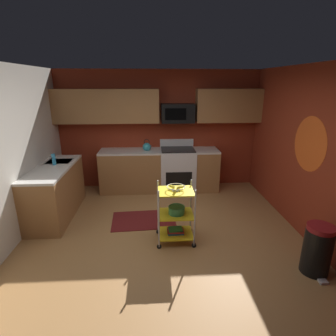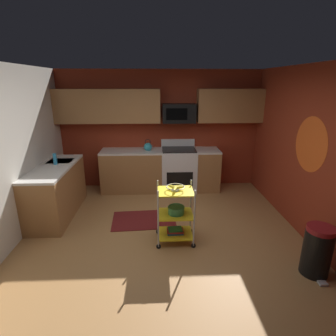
% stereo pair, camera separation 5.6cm
% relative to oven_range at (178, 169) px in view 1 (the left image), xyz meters
% --- Properties ---
extents(floor, '(4.40, 4.80, 0.04)m').
position_rel_oven_range_xyz_m(floor, '(-0.41, -2.10, -0.50)').
color(floor, '#A87542').
rests_on(floor, ground).
extents(wall_back, '(4.52, 0.06, 2.60)m').
position_rel_oven_range_xyz_m(wall_back, '(-0.41, 0.33, 0.82)').
color(wall_back, maroon).
rests_on(wall_back, ground).
extents(wall_right, '(0.06, 4.80, 2.60)m').
position_rel_oven_range_xyz_m(wall_right, '(1.82, -2.10, 0.82)').
color(wall_right, maroon).
rests_on(wall_right, ground).
extents(wall_flower_decal, '(0.00, 0.83, 0.83)m').
position_rel_oven_range_xyz_m(wall_flower_decal, '(1.79, -1.90, 0.97)').
color(wall_flower_decal, '#E5591E').
extents(counter_run, '(3.50, 2.24, 0.92)m').
position_rel_oven_range_xyz_m(counter_run, '(-1.15, -0.44, -0.01)').
color(counter_run, '#9E6B3D').
rests_on(counter_run, ground).
extents(oven_range, '(0.76, 0.65, 1.10)m').
position_rel_oven_range_xyz_m(oven_range, '(0.00, 0.00, 0.00)').
color(oven_range, white).
rests_on(oven_range, ground).
extents(upper_cabinets, '(4.40, 0.33, 0.70)m').
position_rel_oven_range_xyz_m(upper_cabinets, '(-0.50, 0.13, 1.37)').
color(upper_cabinets, '#9E6B3D').
extents(microwave, '(0.70, 0.39, 0.40)m').
position_rel_oven_range_xyz_m(microwave, '(-0.00, 0.10, 1.22)').
color(microwave, black).
extents(rolling_cart, '(0.58, 0.43, 0.91)m').
position_rel_oven_range_xyz_m(rolling_cart, '(-0.22, -2.09, -0.02)').
color(rolling_cart, silver).
rests_on(rolling_cart, ground).
extents(fruit_bowl, '(0.27, 0.27, 0.07)m').
position_rel_oven_range_xyz_m(fruit_bowl, '(-0.22, -2.09, 0.40)').
color(fruit_bowl, silver).
rests_on(fruit_bowl, rolling_cart).
extents(mixing_bowl_large, '(0.25, 0.25, 0.11)m').
position_rel_oven_range_xyz_m(mixing_bowl_large, '(-0.21, -2.09, 0.04)').
color(mixing_bowl_large, '#387F4C').
rests_on(mixing_bowl_large, rolling_cart).
extents(book_stack, '(0.25, 0.17, 0.08)m').
position_rel_oven_range_xyz_m(book_stack, '(-0.22, -2.09, -0.31)').
color(book_stack, '#1E4C8C').
rests_on(book_stack, rolling_cart).
extents(kettle, '(0.21, 0.18, 0.26)m').
position_rel_oven_range_xyz_m(kettle, '(-0.67, -0.00, 0.52)').
color(kettle, teal).
rests_on(kettle, counter_run).
extents(dish_soap_bottle, '(0.06, 0.06, 0.20)m').
position_rel_oven_range_xyz_m(dish_soap_bottle, '(-2.31, -0.99, 0.54)').
color(dish_soap_bottle, '#2D8CBF').
rests_on(dish_soap_bottle, counter_run).
extents(trash_can, '(0.34, 0.42, 0.66)m').
position_rel_oven_range_xyz_m(trash_can, '(1.49, -2.91, -0.15)').
color(trash_can, black).
rests_on(trash_can, ground).
extents(floor_rug, '(1.14, 0.76, 0.01)m').
position_rel_oven_range_xyz_m(floor_rug, '(-0.73, -1.43, -0.47)').
color(floor_rug, maroon).
rests_on(floor_rug, ground).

